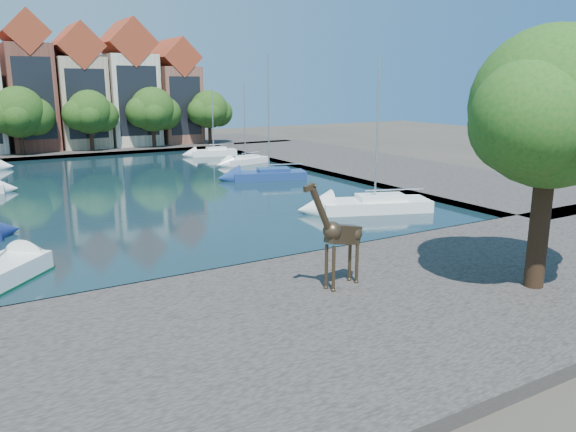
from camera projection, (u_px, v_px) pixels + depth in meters
The scene contains 19 objects.
ground at pixel (274, 267), 27.62m from camera, with size 160.00×160.00×0.00m, color #38332B.
water_basin at pixel (136, 189), 47.69m from camera, with size 38.00×50.00×0.08m, color black.
near_quay at pixel (363, 311), 21.70m from camera, with size 50.00×14.00×0.50m, color #48423E.
far_quay at pixel (68, 149), 74.43m from camera, with size 60.00×16.00×0.50m, color #48423E.
right_quay at pixel (368, 165), 60.04m from camera, with size 14.00×52.00×0.50m, color #48423E.
plane_tree at pixel (553, 114), 22.08m from camera, with size 8.32×6.40×10.62m.
townhouse_center at pixel (29, 87), 70.55m from camera, with size 5.44×9.18×16.93m.
townhouse_east_inner at pixel (79, 91), 73.68m from camera, with size 5.94×9.18×15.79m.
townhouse_east_mid at pixel (128, 88), 76.81m from camera, with size 6.43×9.18×16.65m.
townhouse_east_end at pixel (174, 95), 80.26m from camera, with size 5.44×9.18×14.43m.
far_tree_mid_west at pixel (20, 114), 65.73m from camera, with size 7.80×6.00×8.00m.
far_tree_mid_east at pixel (90, 113), 69.73m from camera, with size 7.02×5.40×7.52m.
far_tree_east at pixel (153, 111), 73.67m from camera, with size 7.54×5.80×7.84m.
far_tree_far_east at pixel (210, 111), 77.67m from camera, with size 6.76×5.20×7.36m.
giraffe_statue at pixel (339, 235), 23.06m from camera, with size 3.22×1.01×4.62m.
sailboat_right_a at pixel (375, 203), 39.27m from camera, with size 8.13×5.19×10.55m.
sailboat_right_b at pixel (269, 173), 52.16m from camera, with size 7.10×4.26×11.26m.
sailboat_right_c at pixel (245, 159), 62.25m from camera, with size 5.73×3.14×8.79m.
sailboat_right_d at pixel (214, 151), 69.04m from camera, with size 5.71×2.95×8.09m.
Camera 1 is at (-12.81, -22.96, 8.87)m, focal length 35.00 mm.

